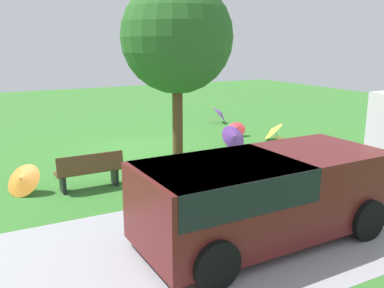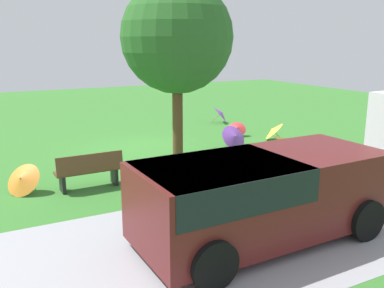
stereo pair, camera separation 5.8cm
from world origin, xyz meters
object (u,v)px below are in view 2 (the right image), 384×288
at_px(shade_tree, 177,38).
at_px(parasol_yellow_1, 287,141).
at_px(parasol_red_0, 237,128).
at_px(parasol_orange_0, 22,179).
at_px(van_dark, 255,192).
at_px(parasol_pink_0, 325,139).
at_px(parasol_yellow_0, 273,130).
at_px(park_bench, 89,170).
at_px(parasol_purple_0, 221,113).
at_px(parasol_purple_1, 234,137).

bearing_deg(shade_tree, parasol_yellow_1, 153.81).
bearing_deg(parasol_red_0, parasol_orange_0, 19.82).
distance_m(van_dark, shade_tree, 6.07).
bearing_deg(parasol_orange_0, shade_tree, -168.75).
xyz_separation_m(parasol_pink_0, parasol_yellow_0, (0.38, -2.19, -0.07)).
distance_m(van_dark, parasol_orange_0, 5.64).
bearing_deg(park_bench, parasol_orange_0, -13.43).
bearing_deg(parasol_pink_0, park_bench, -0.82).
bearing_deg(parasol_yellow_0, van_dark, 49.53).
bearing_deg(parasol_red_0, van_dark, 58.57).
distance_m(park_bench, parasol_yellow_1, 5.93).
bearing_deg(parasol_purple_0, shade_tree, 46.90).
xyz_separation_m(parasol_pink_0, parasol_orange_0, (9.07, -0.47, -0.08)).
relative_size(van_dark, parasol_purple_1, 4.86).
bearing_deg(parasol_yellow_0, parasol_yellow_1, 61.04).
height_order(van_dark, parasol_yellow_0, van_dark).
distance_m(parasol_pink_0, parasol_yellow_0, 2.22).
bearing_deg(parasol_purple_0, parasol_yellow_1, 77.30).
relative_size(van_dark, parasol_yellow_1, 3.81).
bearing_deg(parasol_pink_0, parasol_purple_0, -87.33).
relative_size(shade_tree, parasol_pink_0, 7.00).
bearing_deg(van_dark, parasol_purple_0, -118.33).
bearing_deg(parasol_yellow_1, shade_tree, -26.19).
relative_size(parasol_yellow_0, parasol_orange_0, 1.00).
relative_size(parasol_pink_0, parasol_orange_0, 0.71).
relative_size(park_bench, parasol_purple_0, 1.45).
bearing_deg(parasol_orange_0, parasol_pink_0, 177.06).
bearing_deg(parasol_orange_0, parasol_yellow_0, -168.81).
bearing_deg(parasol_orange_0, parasol_yellow_1, 175.67).
bearing_deg(parasol_purple_1, van_dark, 59.86).
relative_size(van_dark, parasol_purple_0, 4.18).
bearing_deg(shade_tree, van_dark, 78.92).
bearing_deg(parasol_purple_1, parasol_red_0, -126.25).
bearing_deg(park_bench, van_dark, 115.25).
relative_size(shade_tree, parasol_red_0, 5.91).
xyz_separation_m(parasol_yellow_0, parasol_red_0, (0.81, -1.12, -0.06)).
height_order(van_dark, park_bench, van_dark).
xyz_separation_m(parasol_yellow_0, parasol_orange_0, (8.69, 1.72, -0.01)).
relative_size(parasol_purple_1, parasol_red_0, 1.08).
bearing_deg(park_bench, parasol_red_0, -153.38).
bearing_deg(parasol_pink_0, parasol_yellow_1, 3.34).
bearing_deg(parasol_red_0, park_bench, 26.62).
relative_size(van_dark, parasol_orange_0, 4.40).
distance_m(van_dark, parasol_purple_1, 6.77).
bearing_deg(parasol_yellow_0, park_bench, 16.12).
relative_size(parasol_purple_1, parasol_yellow_1, 0.78).
distance_m(park_bench, shade_tree, 4.50).
xyz_separation_m(shade_tree, parasol_red_0, (-3.41, -1.95, -3.29)).
bearing_deg(shade_tree, parasol_red_0, -150.21).
height_order(van_dark, parasol_red_0, van_dark).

